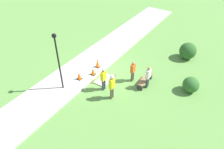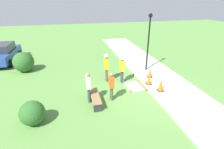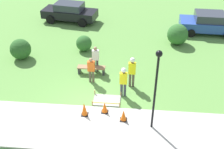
{
  "view_description": "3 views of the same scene",
  "coord_description": "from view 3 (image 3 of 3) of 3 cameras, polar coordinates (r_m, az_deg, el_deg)",
  "views": [
    {
      "loc": [
        10.75,
        7.74,
        9.74
      ],
      "look_at": [
        1.07,
        1.4,
        0.96
      ],
      "focal_mm": 35.0,
      "sensor_mm": 36.0,
      "label": 1
    },
    {
      "loc": [
        -8.11,
        4.19,
        5.09
      ],
      "look_at": [
        0.57,
        2.07,
        1.13
      ],
      "focal_mm": 28.0,
      "sensor_mm": 36.0,
      "label": 2
    },
    {
      "loc": [
        2.2,
        -10.91,
        9.33
      ],
      "look_at": [
        1.04,
        1.54,
        1.08
      ],
      "focal_mm": 45.0,
      "sensor_mm": 36.0,
      "label": 3
    }
  ],
  "objects": [
    {
      "name": "ground_plane",
      "position": [
        14.52,
        -4.7,
        -6.7
      ],
      "size": [
        60.0,
        60.0,
        0.0
      ],
      "primitive_type": "plane",
      "color": "#5B8E42"
    },
    {
      "name": "sidewalk",
      "position": [
        13.39,
        -5.76,
        -10.67
      ],
      "size": [
        28.0,
        3.02,
        0.1
      ],
      "color": "#ADAAA3",
      "rests_on": "ground_plane"
    },
    {
      "name": "wet_concrete_patch",
      "position": [
        14.86,
        -1.04,
        -5.28
      ],
      "size": [
        1.47,
        0.99,
        0.31
      ],
      "color": "gray",
      "rests_on": "ground_plane"
    },
    {
      "name": "traffic_cone_near_patch",
      "position": [
        13.73,
        -5.65,
        -6.96
      ],
      "size": [
        0.34,
        0.34,
        0.74
      ],
      "color": "black",
      "rests_on": "sidewalk"
    },
    {
      "name": "traffic_cone_far_patch",
      "position": [
        13.88,
        -1.5,
        -6.68
      ],
      "size": [
        0.34,
        0.34,
        0.59
      ],
      "color": "black",
      "rests_on": "sidewalk"
    },
    {
      "name": "traffic_cone_sidewalk_edge",
      "position": [
        13.44,
        2.36,
        -8.28
      ],
      "size": [
        0.34,
        0.34,
        0.59
      ],
      "color": "black",
      "rests_on": "sidewalk"
    },
    {
      "name": "park_bench",
      "position": [
        16.92,
        -4.2,
        1.18
      ],
      "size": [
        1.68,
        0.44,
        0.46
      ],
      "color": "#2D2D33",
      "rests_on": "ground_plane"
    },
    {
      "name": "worker_supervisor",
      "position": [
        15.35,
        4.09,
        1.03
      ],
      "size": [
        0.4,
        0.27,
        1.86
      ],
      "color": "brown",
      "rests_on": "ground_plane"
    },
    {
      "name": "worker_assistant",
      "position": [
        14.63,
        2.34,
        -1.06
      ],
      "size": [
        0.4,
        0.26,
        1.77
      ],
      "color": "#383D47",
      "rests_on": "ground_plane"
    },
    {
      "name": "bystander_in_orange_shirt",
      "position": [
        15.85,
        -4.24,
        1.14
      ],
      "size": [
        0.4,
        0.22,
        1.58
      ],
      "color": "brown",
      "rests_on": "ground_plane"
    },
    {
      "name": "bystander_in_gray_shirt",
      "position": [
        16.81,
        -3.36,
        3.43
      ],
      "size": [
        0.4,
        0.22,
        1.67
      ],
      "color": "#383D47",
      "rests_on": "ground_plane"
    },
    {
      "name": "lamppost_near",
      "position": [
        11.78,
        8.99,
        -1.17
      ],
      "size": [
        0.28,
        0.28,
        4.02
      ],
      "color": "black",
      "rests_on": "sidewalk"
    },
    {
      "name": "parked_car_black",
      "position": [
        24.18,
        -8.61,
        12.44
      ],
      "size": [
        4.7,
        2.47,
        1.58
      ],
      "rotation": [
        0.0,
        0.0,
        -0.16
      ],
      "color": "black",
      "rests_on": "ground_plane"
    },
    {
      "name": "parked_car_blue",
      "position": [
        23.1,
        19.04,
        9.91
      ],
      "size": [
        4.38,
        2.34,
        1.58
      ],
      "rotation": [
        0.0,
        0.0,
        -0.04
      ],
      "color": "#28479E",
      "rests_on": "ground_plane"
    },
    {
      "name": "shrub_rounded_near",
      "position": [
        19.22,
        -18.1,
        4.9
      ],
      "size": [
        1.35,
        1.35,
        1.35
      ],
      "color": "#285623",
      "rests_on": "ground_plane"
    },
    {
      "name": "shrub_rounded_mid",
      "position": [
        20.65,
        13.18,
        7.93
      ],
      "size": [
        1.48,
        1.48,
        1.48
      ],
      "color": "#2D6028",
      "rests_on": "ground_plane"
    },
    {
      "name": "shrub_rounded_far",
      "position": [
        19.42,
        -5.72,
        6.33
      ],
      "size": [
        1.08,
        1.08,
        1.08
      ],
      "color": "#2D6028",
      "rests_on": "ground_plane"
    }
  ]
}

